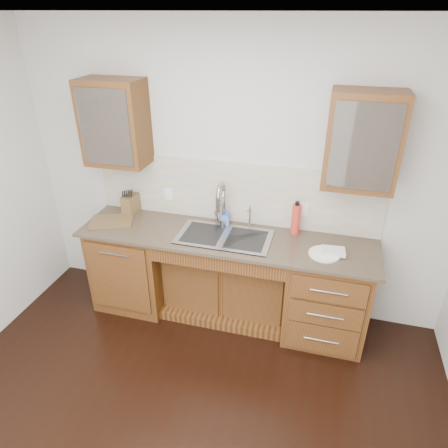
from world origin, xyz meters
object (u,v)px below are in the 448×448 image
(knife_block, at_px, (131,204))
(cutting_board, at_px, (112,221))
(plate, at_px, (324,254))
(water_bottle, at_px, (296,220))
(soap_bottle, at_px, (225,217))

(knife_block, bearing_deg, cutting_board, -107.82)
(plate, xyz_separation_m, knife_block, (-1.90, 0.28, 0.09))
(water_bottle, distance_m, plate, 0.43)
(plate, height_order, knife_block, knife_block)
(water_bottle, bearing_deg, knife_block, -179.44)
(plate, bearing_deg, soap_bottle, 162.47)
(water_bottle, bearing_deg, soap_bottle, 179.84)
(plate, height_order, cutting_board, cutting_board)
(knife_block, xyz_separation_m, cutting_board, (-0.10, -0.22, -0.09))
(cutting_board, bearing_deg, knife_block, 65.45)
(plate, relative_size, knife_block, 1.32)
(cutting_board, bearing_deg, plate, -1.67)
(water_bottle, xyz_separation_m, knife_block, (-1.62, -0.02, -0.05))
(cutting_board, bearing_deg, soap_bottle, 12.49)
(soap_bottle, distance_m, cutting_board, 1.10)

